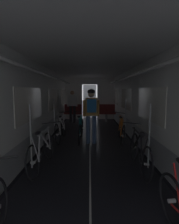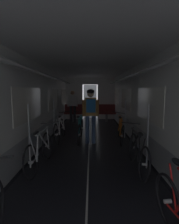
{
  "view_description": "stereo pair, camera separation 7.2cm",
  "coord_description": "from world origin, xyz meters",
  "px_view_note": "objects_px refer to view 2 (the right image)",
  "views": [
    {
      "loc": [
        -0.01,
        -1.69,
        1.67
      ],
      "look_at": [
        0.0,
        5.09,
        0.88
      ],
      "focal_mm": 29.0,
      "sensor_mm": 36.0,
      "label": 1
    },
    {
      "loc": [
        0.06,
        -1.69,
        1.67
      ],
      "look_at": [
        0.0,
        5.09,
        0.88
      ],
      "focal_mm": 29.0,
      "sensor_mm": 36.0,
      "label": 2
    }
  ],
  "objects_px": {
    "person_cyclist_aisle": "(91,110)",
    "person_standing_near_bench": "(73,104)",
    "bicycle_silver": "(40,151)",
    "bicycle_black": "(138,152)",
    "bicycle_white": "(60,129)",
    "bicycle_teal_in_aisle": "(80,130)",
    "bench_seat_far_left": "(73,111)",
    "bench_seat_far_right": "(106,111)",
    "bicycle_orange": "(121,131)"
  },
  "relations": [
    {
      "from": "person_cyclist_aisle",
      "to": "person_standing_near_bench",
      "type": "height_order",
      "value": "person_cyclist_aisle"
    },
    {
      "from": "bicycle_silver",
      "to": "person_standing_near_bench",
      "type": "xyz_separation_m",
      "value": [
        0.14,
        5.61,
        0.59
      ]
    },
    {
      "from": "person_cyclist_aisle",
      "to": "person_standing_near_bench",
      "type": "xyz_separation_m",
      "value": [
        -0.94,
        3.73,
        -0.1
      ]
    },
    {
      "from": "bicycle_black",
      "to": "bicycle_white",
      "type": "distance_m",
      "value": 3.06
    },
    {
      "from": "bicycle_black",
      "to": "bicycle_teal_in_aisle",
      "type": "xyz_separation_m",
      "value": [
        -1.34,
        2.23,
        0.0
      ]
    },
    {
      "from": "bench_seat_far_left",
      "to": "bench_seat_far_right",
      "type": "height_order",
      "value": "same"
    },
    {
      "from": "bench_seat_far_right",
      "to": "bicycle_black",
      "type": "height_order",
      "value": "bench_seat_far_right"
    },
    {
      "from": "bench_seat_far_right",
      "to": "person_cyclist_aisle",
      "type": "xyz_separation_m",
      "value": [
        -0.85,
        -4.11,
        0.5
      ]
    },
    {
      "from": "bicycle_silver",
      "to": "bicycle_orange",
      "type": "relative_size",
      "value": 1.0
    },
    {
      "from": "bench_seat_far_left",
      "to": "bicycle_silver",
      "type": "bearing_deg",
      "value": -91.33
    },
    {
      "from": "bicycle_silver",
      "to": "person_cyclist_aisle",
      "type": "xyz_separation_m",
      "value": [
        1.08,
        1.88,
        0.69
      ]
    },
    {
      "from": "person_cyclist_aisle",
      "to": "bicycle_teal_in_aisle",
      "type": "bearing_deg",
      "value": 142.25
    },
    {
      "from": "bicycle_black",
      "to": "bicycle_silver",
      "type": "bearing_deg",
      "value": 177.77
    },
    {
      "from": "bicycle_orange",
      "to": "person_standing_near_bench",
      "type": "distance_m",
      "value": 4.1
    },
    {
      "from": "bicycle_white",
      "to": "bicycle_orange",
      "type": "bearing_deg",
      "value": -4.71
    },
    {
      "from": "bench_seat_far_right",
      "to": "bicycle_silver",
      "type": "xyz_separation_m",
      "value": [
        -1.94,
        -5.99,
        -0.19
      ]
    },
    {
      "from": "bench_seat_far_right",
      "to": "person_standing_near_bench",
      "type": "xyz_separation_m",
      "value": [
        -1.8,
        -0.38,
        0.41
      ]
    },
    {
      "from": "bicycle_white",
      "to": "person_cyclist_aisle",
      "type": "distance_m",
      "value": 1.28
    },
    {
      "from": "bench_seat_far_left",
      "to": "person_cyclist_aisle",
      "type": "bearing_deg",
      "value": -77.03
    },
    {
      "from": "bicycle_black",
      "to": "bicycle_orange",
      "type": "xyz_separation_m",
      "value": [
        -0.0,
        2.12,
        -0.0
      ]
    },
    {
      "from": "bicycle_black",
      "to": "bicycle_orange",
      "type": "height_order",
      "value": "bicycle_orange"
    },
    {
      "from": "bench_seat_far_right",
      "to": "person_standing_near_bench",
      "type": "distance_m",
      "value": 1.88
    },
    {
      "from": "bicycle_black",
      "to": "bicycle_orange",
      "type": "distance_m",
      "value": 2.12
    },
    {
      "from": "bicycle_silver",
      "to": "bicycle_black",
      "type": "distance_m",
      "value": 2.09
    },
    {
      "from": "bicycle_orange",
      "to": "person_standing_near_bench",
      "type": "bearing_deg",
      "value": 118.51
    },
    {
      "from": "bicycle_silver",
      "to": "bench_seat_far_left",
      "type": "bearing_deg",
      "value": 88.67
    },
    {
      "from": "bench_seat_far_left",
      "to": "bicycle_silver",
      "type": "height_order",
      "value": "same"
    },
    {
      "from": "bicycle_black",
      "to": "bicycle_teal_in_aisle",
      "type": "height_order",
      "value": "bicycle_black"
    },
    {
      "from": "bicycle_orange",
      "to": "bench_seat_far_right",
      "type": "bearing_deg",
      "value": 92.04
    },
    {
      "from": "bench_seat_far_left",
      "to": "bicycle_white",
      "type": "height_order",
      "value": "same"
    },
    {
      "from": "bicycle_silver",
      "to": "person_standing_near_bench",
      "type": "bearing_deg",
      "value": 88.56
    },
    {
      "from": "bicycle_white",
      "to": "bicycle_black",
      "type": "bearing_deg",
      "value": -48.46
    },
    {
      "from": "bicycle_white",
      "to": "person_cyclist_aisle",
      "type": "height_order",
      "value": "person_cyclist_aisle"
    },
    {
      "from": "bench_seat_far_left",
      "to": "bicycle_white",
      "type": "distance_m",
      "value": 3.78
    },
    {
      "from": "bench_seat_far_right",
      "to": "bicycle_orange",
      "type": "relative_size",
      "value": 0.58
    },
    {
      "from": "bench_seat_far_right",
      "to": "bicycle_teal_in_aisle",
      "type": "distance_m",
      "value": 4.03
    },
    {
      "from": "bench_seat_far_right",
      "to": "bicycle_silver",
      "type": "height_order",
      "value": "same"
    },
    {
      "from": "bench_seat_far_right",
      "to": "person_cyclist_aisle",
      "type": "distance_m",
      "value": 4.23
    },
    {
      "from": "bicycle_orange",
      "to": "person_cyclist_aisle",
      "type": "relative_size",
      "value": 0.98
    },
    {
      "from": "bicycle_black",
      "to": "person_cyclist_aisle",
      "type": "height_order",
      "value": "person_cyclist_aisle"
    },
    {
      "from": "bench_seat_far_left",
      "to": "bench_seat_far_right",
      "type": "xyz_separation_m",
      "value": [
        1.8,
        0.0,
        0.0
      ]
    },
    {
      "from": "bicycle_teal_in_aisle",
      "to": "bicycle_silver",
      "type": "bearing_deg",
      "value": -109.06
    },
    {
      "from": "bench_seat_far_left",
      "to": "person_standing_near_bench",
      "type": "height_order",
      "value": "person_standing_near_bench"
    },
    {
      "from": "bicycle_orange",
      "to": "person_cyclist_aisle",
      "type": "xyz_separation_m",
      "value": [
        -0.99,
        -0.17,
        0.69
      ]
    },
    {
      "from": "bicycle_black",
      "to": "person_standing_near_bench",
      "type": "relative_size",
      "value": 1.0
    },
    {
      "from": "person_standing_near_bench",
      "to": "bench_seat_far_left",
      "type": "bearing_deg",
      "value": 90.41
    },
    {
      "from": "bicycle_black",
      "to": "person_cyclist_aisle",
      "type": "bearing_deg",
      "value": 117.02
    },
    {
      "from": "person_cyclist_aisle",
      "to": "person_standing_near_bench",
      "type": "relative_size",
      "value": 1.03
    },
    {
      "from": "bench_seat_far_left",
      "to": "bicycle_black",
      "type": "height_order",
      "value": "bench_seat_far_left"
    },
    {
      "from": "bicycle_silver",
      "to": "bicycle_teal_in_aisle",
      "type": "xyz_separation_m",
      "value": [
        0.74,
        2.14,
        0.0
      ]
    }
  ]
}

